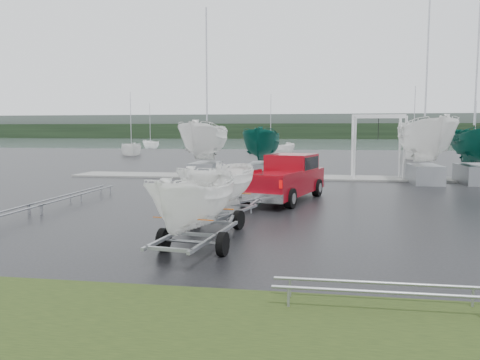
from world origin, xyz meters
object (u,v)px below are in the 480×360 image
at_px(pickup_truck, 286,176).
at_px(trailer_parked, 195,153).
at_px(boat_hoist, 378,137).
at_px(trailer_hitched, 219,149).

height_order(pickup_truck, trailer_parked, trailer_parked).
bearing_deg(boat_hoist, trailer_hitched, -113.64).
distance_m(trailer_hitched, trailer_parked, 3.29).
bearing_deg(boat_hoist, pickup_truck, -118.07).
bearing_deg(trailer_hitched, boat_hoist, 82.49).
bearing_deg(trailer_hitched, pickup_truck, 90.00).
height_order(trailer_parked, boat_hoist, trailer_parked).
xyz_separation_m(pickup_truck, boat_hoist, (5.20, 9.76, 1.62)).
bearing_deg(trailer_parked, boat_hoist, 77.67).
xyz_separation_m(trailer_parked, boat_hoist, (6.96, 19.33, 0.15)).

